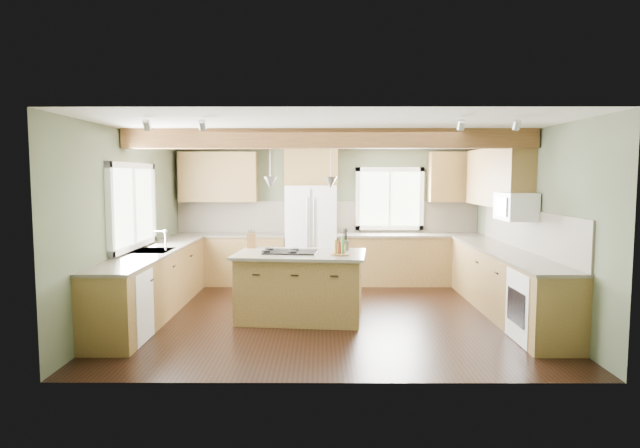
{
  "coord_description": "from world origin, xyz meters",
  "views": [
    {
      "loc": [
        -0.1,
        -7.44,
        1.97
      ],
      "look_at": [
        -0.13,
        0.3,
        1.27
      ],
      "focal_mm": 30.0,
      "sensor_mm": 36.0,
      "label": 1
    }
  ],
  "objects": [
    {
      "name": "upper_cab_over_fridge",
      "position": [
        -0.3,
        2.33,
        2.15
      ],
      "size": [
        0.96,
        0.35,
        0.7
      ],
      "primitive_type": "cube",
      "color": "brown",
      "rests_on": "wall_back"
    },
    {
      "name": "ceiling",
      "position": [
        0.0,
        0.0,
        2.6
      ],
      "size": [
        5.6,
        5.6,
        0.0
      ],
      "primitive_type": "plane",
      "rotation": [
        3.14,
        0.0,
        0.0
      ],
      "color": "silver",
      "rests_on": "wall_back"
    },
    {
      "name": "microwave",
      "position": [
        2.58,
        -0.05,
        1.55
      ],
      "size": [
        0.4,
        0.7,
        0.38
      ],
      "primitive_type": "cube",
      "color": "white",
      "rests_on": "wall_right"
    },
    {
      "name": "upper_cab_back_left",
      "position": [
        -1.99,
        2.33,
        1.95
      ],
      "size": [
        1.4,
        0.35,
        0.9
      ],
      "primitive_type": "cube",
      "color": "brown",
      "rests_on": "wall_back"
    },
    {
      "name": "cooktop",
      "position": [
        -0.54,
        -0.17,
        0.93
      ],
      "size": [
        0.76,
        0.55,
        0.02
      ],
      "primitive_type": "cube",
      "rotation": [
        0.0,
        0.0,
        -0.1
      ],
      "color": "black",
      "rests_on": "island_top"
    },
    {
      "name": "dishwasher",
      "position": [
        -2.49,
        -1.25,
        0.43
      ],
      "size": [
        0.6,
        0.6,
        0.84
      ],
      "primitive_type": "cube",
      "color": "white",
      "rests_on": "floor"
    },
    {
      "name": "base_cab_right",
      "position": [
        2.5,
        0.05,
        0.44
      ],
      "size": [
        0.6,
        3.7,
        0.88
      ],
      "primitive_type": "cube",
      "color": "brown",
      "rests_on": "floor"
    },
    {
      "name": "counter_back_left",
      "position": [
        -1.79,
        2.2,
        0.9
      ],
      "size": [
        2.06,
        0.64,
        0.04
      ],
      "primitive_type": "cube",
      "color": "#50483A",
      "rests_on": "base_cab_back_left"
    },
    {
      "name": "floor",
      "position": [
        0.0,
        0.0,
        0.0
      ],
      "size": [
        5.6,
        5.6,
        0.0
      ],
      "primitive_type": "plane",
      "color": "black",
      "rests_on": "ground"
    },
    {
      "name": "base_cab_back_left",
      "position": [
        -1.79,
        2.2,
        0.44
      ],
      "size": [
        2.02,
        0.6,
        0.88
      ],
      "primitive_type": "cube",
      "color": "brown",
      "rests_on": "floor"
    },
    {
      "name": "refrigerator",
      "position": [
        -0.3,
        2.12,
        0.9
      ],
      "size": [
        0.9,
        0.74,
        1.8
      ],
      "primitive_type": "cube",
      "color": "silver",
      "rests_on": "floor"
    },
    {
      "name": "knife_block",
      "position": [
        -1.13,
        0.31,
        1.03
      ],
      "size": [
        0.13,
        0.1,
        0.22
      ],
      "primitive_type": "cube",
      "rotation": [
        0.0,
        0.0,
        0.03
      ],
      "color": "brown",
      "rests_on": "island_top"
    },
    {
      "name": "backsplash_right",
      "position": [
        2.78,
        0.05,
        1.21
      ],
      "size": [
        0.03,
        3.7,
        0.58
      ],
      "primitive_type": "cube",
      "color": "brown",
      "rests_on": "wall_right"
    },
    {
      "name": "wall_left",
      "position": [
        -2.8,
        0.0,
        1.3
      ],
      "size": [
        0.0,
        5.0,
        5.0
      ],
      "primitive_type": "plane",
      "rotation": [
        1.57,
        0.0,
        1.57
      ],
      "color": "#4B523A",
      "rests_on": "ground"
    },
    {
      "name": "counter_right",
      "position": [
        2.5,
        0.05,
        0.9
      ],
      "size": [
        0.64,
        3.74,
        0.04
      ],
      "primitive_type": "cube",
      "color": "#50483A",
      "rests_on": "base_cab_right"
    },
    {
      "name": "pendant_left",
      "position": [
        -0.81,
        -0.14,
        1.88
      ],
      "size": [
        0.18,
        0.18,
        0.16
      ],
      "primitive_type": "cone",
      "rotation": [
        3.14,
        0.0,
        0.0
      ],
      "color": "#B2B2B7",
      "rests_on": "ceiling"
    },
    {
      "name": "upper_cab_back_corner",
      "position": [
        2.3,
        2.33,
        1.95
      ],
      "size": [
        0.9,
        0.35,
        0.9
      ],
      "primitive_type": "cube",
      "color": "brown",
      "rests_on": "wall_back"
    },
    {
      "name": "sink",
      "position": [
        -2.5,
        0.05,
        0.91
      ],
      "size": [
        0.5,
        0.65,
        0.03
      ],
      "primitive_type": "cube",
      "color": "#262628",
      "rests_on": "counter_left"
    },
    {
      "name": "wall_right",
      "position": [
        2.8,
        0.0,
        1.3
      ],
      "size": [
        0.0,
        5.0,
        5.0
      ],
      "primitive_type": "plane",
      "rotation": [
        1.57,
        0.0,
        -1.57
      ],
      "color": "#4B523A",
      "rests_on": "ground"
    },
    {
      "name": "island",
      "position": [
        -0.4,
        -0.18,
        0.44
      ],
      "size": [
        1.74,
        1.17,
        0.88
      ],
      "primitive_type": "cube",
      "rotation": [
        0.0,
        0.0,
        -0.1
      ],
      "color": "brown",
      "rests_on": "floor"
    },
    {
      "name": "window_back",
      "position": [
        1.15,
        2.48,
        1.55
      ],
      "size": [
        1.1,
        0.04,
        1.0
      ],
      "primitive_type": "cube",
      "color": "white",
      "rests_on": "wall_back"
    },
    {
      "name": "backsplash_back",
      "position": [
        0.0,
        2.48,
        1.21
      ],
      "size": [
        5.58,
        0.03,
        0.58
      ],
      "primitive_type": "cube",
      "color": "brown",
      "rests_on": "wall_back"
    },
    {
      "name": "wall_back",
      "position": [
        0.0,
        2.5,
        1.3
      ],
      "size": [
        5.6,
        0.0,
        5.6
      ],
      "primitive_type": "plane",
      "rotation": [
        1.57,
        0.0,
        0.0
      ],
      "color": "#4B523A",
      "rests_on": "ground"
    },
    {
      "name": "pendant_right",
      "position": [
        0.01,
        -0.22,
        1.88
      ],
      "size": [
        0.18,
        0.18,
        0.16
      ],
      "primitive_type": "cone",
      "rotation": [
        3.14,
        0.0,
        0.0
      ],
      "color": "#B2B2B7",
      "rests_on": "ceiling"
    },
    {
      "name": "oven",
      "position": [
        2.49,
        -1.25,
        0.43
      ],
      "size": [
        0.6,
        0.72,
        0.84
      ],
      "primitive_type": "cube",
      "color": "white",
      "rests_on": "floor"
    },
    {
      "name": "utensil_crock",
      "position": [
        0.23,
        0.09,
        0.99
      ],
      "size": [
        0.14,
        0.14,
        0.14
      ],
      "primitive_type": "cylinder",
      "rotation": [
        0.0,
        0.0,
        -0.37
      ],
      "color": "#493F3A",
      "rests_on": "island_top"
    },
    {
      "name": "upper_cab_right",
      "position": [
        2.62,
        0.9,
        1.95
      ],
      "size": [
        0.35,
        2.2,
        0.9
      ],
      "primitive_type": "cube",
      "color": "brown",
      "rests_on": "wall_right"
    },
    {
      "name": "window_left",
      "position": [
        -2.78,
        0.05,
        1.55
      ],
      "size": [
        0.04,
        1.6,
        1.05
      ],
      "primitive_type": "cube",
      "color": "white",
      "rests_on": "wall_left"
    },
    {
      "name": "island_top",
      "position": [
        -0.4,
        -0.18,
        0.9
      ],
      "size": [
        1.86,
        1.29,
        0.04
      ],
      "primitive_type": "cube",
      "rotation": [
        0.0,
        0.0,
        -0.1
      ],
      "color": "#50483A",
      "rests_on": "island"
    },
    {
      "name": "counter_left",
      "position": [
        -2.5,
        0.05,
        0.9
      ],
      "size": [
        0.64,
        3.74,
        0.04
      ],
      "primitive_type": "cube",
      "color": "#50483A",
      "rests_on": "base_cab_left"
    },
    {
      "name": "bottle_tray",
      "position": [
        0.13,
        -0.39,
        1.03
      ],
      "size": [
        0.3,
        0.3,
        0.23
      ],
      "primitive_type": null,
      "rotation": [
        0.0,
        0.0,
        0.24
      ],
      "color": "brown",
      "rests_on": "island_top"
    },
    {
      "name": "soffit_trim",
      "position": [
        0.0,
        2.4,
        2.54
      ],
      "size": [
        5.55,
        0.2,
        0.1
      ],
      "primitive_type": "cube",
      "color": "#4D2E16",
      "rests_on": "ceiling"
    },
    {
      "name": "faucet",
      "position": [
        -2.32,
        0.05,
        1.05
      ],
      "size": [
        0.02,
        0.02,
        0.28
      ],
      "primitive_type": "cylinder",
      "color": "#B2B2B7",
      "rests_on": "sink"
    },
    {
      "name": "counter_back_right",
      "position": [
        1.49,
        2.2,
        0.9
      ],
      "size": [
        2.66,
        0.64,
        0.04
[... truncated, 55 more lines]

